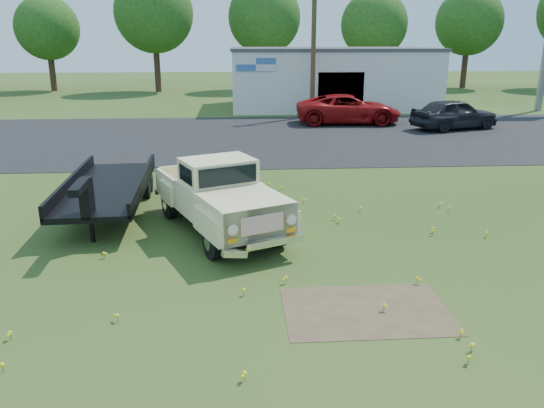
{
  "coord_description": "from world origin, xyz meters",
  "views": [
    {
      "loc": [
        -0.8,
        -11.54,
        4.76
      ],
      "look_at": [
        0.04,
        1.0,
        0.83
      ],
      "focal_mm": 35.0,
      "sensor_mm": 36.0,
      "label": 1
    }
  ],
  "objects": [
    {
      "name": "utility_pole_mid",
      "position": [
        4.0,
        22.0,
        4.6
      ],
      "size": [
        1.6,
        0.3,
        9.0
      ],
      "color": "#41301E",
      "rests_on": "ground"
    },
    {
      "name": "commercial_building",
      "position": [
        6.0,
        26.99,
        2.1
      ],
      "size": [
        14.2,
        8.2,
        4.15
      ],
      "color": "silver",
      "rests_on": "ground"
    },
    {
      "name": "treeline_f",
      "position": [
        22.0,
        41.5,
        6.3
      ],
      "size": [
        6.4,
        6.4,
        9.52
      ],
      "color": "#3B261A",
      "rests_on": "ground"
    },
    {
      "name": "dirt_patch_a",
      "position": [
        1.5,
        -3.0,
        0.0
      ],
      "size": [
        3.0,
        2.0,
        0.01
      ],
      "primitive_type": "cube",
      "color": "brown",
      "rests_on": "ground"
    },
    {
      "name": "dark_sedan",
      "position": [
        11.05,
        16.7,
        0.83
      ],
      "size": [
        5.21,
        3.34,
        1.65
      ],
      "primitive_type": "imported",
      "rotation": [
        0.0,
        0.0,
        1.88
      ],
      "color": "black",
      "rests_on": "ground"
    },
    {
      "name": "asphalt_lot",
      "position": [
        0.0,
        15.0,
        0.0
      ],
      "size": [
        90.0,
        14.0,
        0.02
      ],
      "primitive_type": "cube",
      "color": "black",
      "rests_on": "ground"
    },
    {
      "name": "treeline_d",
      "position": [
        2.0,
        40.5,
        6.62
      ],
      "size": [
        6.72,
        6.72,
        10.0
      ],
      "color": "#3B261A",
      "rests_on": "ground"
    },
    {
      "name": "ground",
      "position": [
        0.0,
        0.0,
        0.0
      ],
      "size": [
        140.0,
        140.0,
        0.0
      ],
      "primitive_type": "plane",
      "color": "#244215",
      "rests_on": "ground"
    },
    {
      "name": "dirt_patch_b",
      "position": [
        -2.0,
        3.5,
        0.0
      ],
      "size": [
        2.2,
        1.6,
        0.01
      ],
      "primitive_type": "cube",
      "color": "brown",
      "rests_on": "ground"
    },
    {
      "name": "treeline_e",
      "position": [
        12.0,
        39.0,
        5.98
      ],
      "size": [
        6.08,
        6.08,
        9.04
      ],
      "color": "#3B261A",
      "rests_on": "ground"
    },
    {
      "name": "vintage_pickup_truck",
      "position": [
        -1.28,
        1.41,
        0.96
      ],
      "size": [
        4.02,
        5.66,
        1.92
      ],
      "primitive_type": null,
      "rotation": [
        0.0,
        0.0,
        0.42
      ],
      "color": "beige",
      "rests_on": "ground"
    },
    {
      "name": "treeline_c",
      "position": [
        -8.0,
        39.5,
        6.93
      ],
      "size": [
        7.04,
        7.04,
        10.47
      ],
      "color": "#3B261A",
      "rests_on": "ground"
    },
    {
      "name": "flatbed_trailer",
      "position": [
        -4.47,
        3.19,
        0.85
      ],
      "size": [
        2.36,
        6.3,
        1.69
      ],
      "primitive_type": null,
      "rotation": [
        0.0,
        0.0,
        0.05
      ],
      "color": "black",
      "rests_on": "ground"
    },
    {
      "name": "treeline_b",
      "position": [
        -18.0,
        41.0,
        5.67
      ],
      "size": [
        5.76,
        5.76,
        8.57
      ],
      "color": "#3B261A",
      "rests_on": "ground"
    },
    {
      "name": "red_pickup",
      "position": [
        5.7,
        19.06,
        0.83
      ],
      "size": [
        6.12,
        3.03,
        1.67
      ],
      "primitive_type": "imported",
      "rotation": [
        0.0,
        0.0,
        1.53
      ],
      "color": "maroon",
      "rests_on": "ground"
    }
  ]
}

